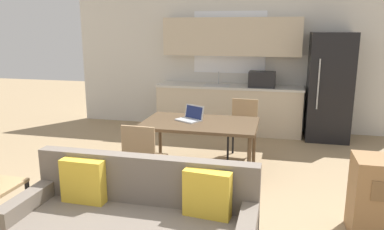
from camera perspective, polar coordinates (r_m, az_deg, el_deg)
The scene contains 8 objects.
wall_back at distance 7.42m, azimuth 6.15°, elevation 8.39°, with size 6.40×0.07×2.70m.
kitchen_counter at distance 7.18m, azimuth 5.85°, elevation 4.12°, with size 2.74×0.65×2.15m.
refrigerator at distance 7.04m, azimuth 20.17°, elevation 4.04°, with size 0.73×0.77×1.89m.
dining_table at distance 5.03m, azimuth 1.20°, elevation -1.72°, with size 1.53×0.95×0.73m.
couch at distance 3.36m, azimuth -8.51°, elevation -15.91°, with size 2.04×0.80×0.85m.
dining_chair_near_left at distance 4.43m, azimuth -7.49°, elevation -6.26°, with size 0.43×0.43×0.89m.
dining_chair_far_right at distance 5.79m, azimuth 7.75°, elevation -1.61°, with size 0.46×0.46×0.89m.
laptop at distance 5.11m, azimuth -0.17°, elevation -0.26°, with size 0.40×0.38×0.20m.
Camera 1 is at (0.95, -2.70, 1.95)m, focal length 35.00 mm.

